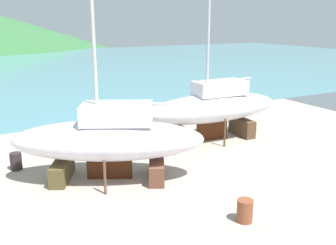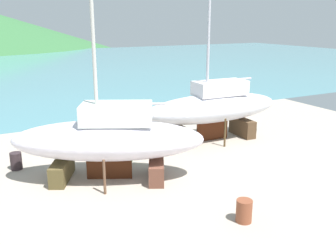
{
  "view_description": "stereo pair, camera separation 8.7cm",
  "coord_description": "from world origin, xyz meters",
  "px_view_note": "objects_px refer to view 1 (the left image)",
  "views": [
    {
      "loc": [
        -4.39,
        -16.41,
        7.35
      ],
      "look_at": [
        4.82,
        0.96,
        1.98
      ],
      "focal_mm": 39.95,
      "sensor_mm": 36.0,
      "label": 1
    },
    {
      "loc": [
        -4.31,
        -16.45,
        7.35
      ],
      "look_at": [
        4.82,
        0.96,
        1.98
      ],
      "focal_mm": 39.95,
      "sensor_mm": 36.0,
      "label": 2
    }
  ],
  "objects_px": {
    "barrel_rust_mid": "(245,211)",
    "sailboat_mid_port": "(213,107)",
    "sailboat_far_slipway": "(109,139)",
    "barrel_blue_faded": "(16,161)",
    "worker": "(130,146)"
  },
  "relations": [
    {
      "from": "sailboat_far_slipway",
      "to": "worker",
      "type": "xyz_separation_m",
      "value": [
        1.74,
        1.72,
        -1.15
      ]
    },
    {
      "from": "worker",
      "to": "sailboat_far_slipway",
      "type": "bearing_deg",
      "value": -103.31
    },
    {
      "from": "sailboat_far_slipway",
      "to": "barrel_blue_faded",
      "type": "bearing_deg",
      "value": -15.09
    },
    {
      "from": "sailboat_mid_port",
      "to": "sailboat_far_slipway",
      "type": "distance_m",
      "value": 8.28
    },
    {
      "from": "barrel_rust_mid",
      "to": "sailboat_mid_port",
      "type": "bearing_deg",
      "value": 62.45
    },
    {
      "from": "worker",
      "to": "barrel_blue_faded",
      "type": "height_order",
      "value": "worker"
    },
    {
      "from": "sailboat_far_slipway",
      "to": "barrel_blue_faded",
      "type": "height_order",
      "value": "sailboat_far_slipway"
    },
    {
      "from": "sailboat_mid_port",
      "to": "barrel_blue_faded",
      "type": "height_order",
      "value": "sailboat_mid_port"
    },
    {
      "from": "sailboat_mid_port",
      "to": "barrel_blue_faded",
      "type": "xyz_separation_m",
      "value": [
        -11.65,
        0.58,
        -1.69
      ]
    },
    {
      "from": "sailboat_far_slipway",
      "to": "barrel_blue_faded",
      "type": "distance_m",
      "value": 5.35
    },
    {
      "from": "barrel_blue_faded",
      "to": "barrel_rust_mid",
      "type": "height_order",
      "value": "barrel_blue_faded"
    },
    {
      "from": "worker",
      "to": "barrel_blue_faded",
      "type": "relative_size",
      "value": 1.9
    },
    {
      "from": "sailboat_mid_port",
      "to": "sailboat_far_slipway",
      "type": "xyz_separation_m",
      "value": [
        -7.79,
        -2.79,
        -0.11
      ]
    },
    {
      "from": "barrel_blue_faded",
      "to": "barrel_rust_mid",
      "type": "relative_size",
      "value": 1.02
    },
    {
      "from": "worker",
      "to": "barrel_rust_mid",
      "type": "distance_m",
      "value": 7.98
    }
  ]
}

